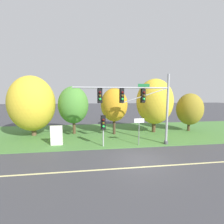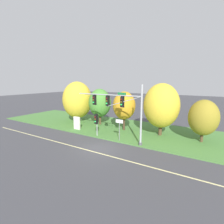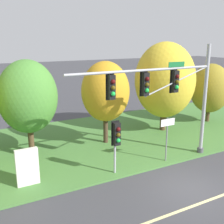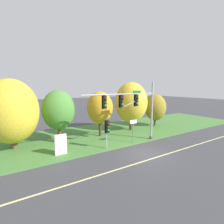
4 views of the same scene
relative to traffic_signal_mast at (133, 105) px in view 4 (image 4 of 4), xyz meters
The scene contains 12 objects.
ground_plane 5.32m from the traffic_signal_mast, 103.94° to the right, with size 160.00×160.00×0.00m, color #3D3D42.
lane_stripe 6.06m from the traffic_signal_mast, 100.00° to the right, with size 36.00×0.16×0.01m, color beige.
grass_verge 6.88m from the traffic_signal_mast, 97.84° to the left, with size 48.00×11.50×0.10m, color #477A38.
traffic_signal_mast is the anchor object (origin of this frame).
pedestrian_signal_near_kerb 3.97m from the traffic_signal_mast, behind, with size 0.46×0.55×2.95m.
route_sign_post 2.50m from the traffic_signal_mast, 24.38° to the left, with size 0.97×0.08×2.65m.
tree_nearest_road 12.37m from the traffic_signal_mast, 155.77° to the left, with size 5.13×5.13×7.03m.
tree_left_of_mast 8.52m from the traffic_signal_mast, 141.06° to the left, with size 3.65×3.65×5.88m.
tree_behind_signpost 4.83m from the traffic_signal_mast, 110.23° to the left, with size 3.25×3.25×5.65m.
tree_mid_verge 6.05m from the traffic_signal_mast, 53.07° to the left, with size 4.62×4.62×6.87m.
tree_tall_centre 9.96m from the traffic_signal_mast, 29.42° to the left, with size 3.36×3.36×5.04m.
info_kiosk 8.50m from the traffic_signal_mast, behind, with size 1.10×0.24×1.90m.
Camera 4 is at (-11.45, -11.66, 6.40)m, focal length 28.00 mm.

